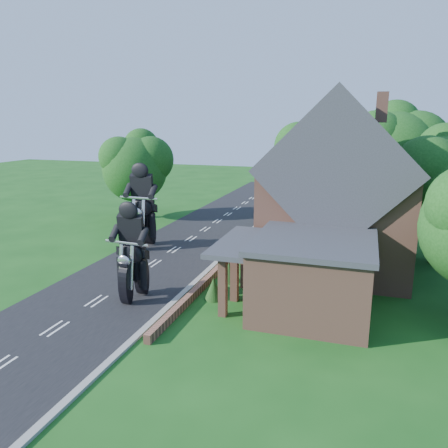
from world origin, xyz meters
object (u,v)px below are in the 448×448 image
(garden_wall, at_px, (230,258))
(motorcycle_lead, at_px, (134,285))
(annex, at_px, (310,274))
(motorcycle_follow, at_px, (144,235))
(house, at_px, (338,194))

(garden_wall, height_order, motorcycle_lead, motorcycle_lead)
(annex, height_order, motorcycle_lead, annex)
(annex, bearing_deg, garden_wall, 133.84)
(motorcycle_lead, distance_m, motorcycle_follow, 9.03)
(house, xyz_separation_m, motorcycle_follow, (-12.70, 0.01, -3.47))
(annex, distance_m, motorcycle_lead, 8.42)
(annex, xyz_separation_m, motorcycle_lead, (-8.25, -1.37, -1.04))
(house, distance_m, motorcycle_lead, 12.59)
(motorcycle_lead, bearing_deg, garden_wall, -106.32)
(annex, height_order, motorcycle_follow, annex)
(house, relative_size, motorcycle_follow, 5.48)
(garden_wall, distance_m, house, 7.52)
(garden_wall, bearing_deg, annex, -46.16)
(house, xyz_separation_m, motorcycle_lead, (-8.87, -8.17, -3.61))
(house, height_order, motorcycle_follow, house)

